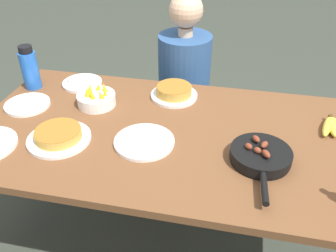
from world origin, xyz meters
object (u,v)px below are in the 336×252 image
banana_bunch (335,127)px  empty_plate_mid_edge (28,105)px  skillet (261,156)px  fruit_bowl_mango (96,99)px  person_figure (183,100)px  empty_plate_far_left (144,142)px  frittata_plate_side (174,92)px  empty_plate_far_right (82,83)px  frittata_plate_center (59,136)px  water_bottle (30,68)px

banana_bunch → empty_plate_mid_edge: 1.45m
banana_bunch → skillet: (-0.32, -0.29, 0.01)m
fruit_bowl_mango → banana_bunch: bearing=0.7°
skillet → person_figure: person_figure is taller
banana_bunch → empty_plate_far_left: size_ratio=0.70×
skillet → frittata_plate_side: skillet is taller
empty_plate_far_right → person_figure: 0.68m
banana_bunch → person_figure: person_figure is taller
frittata_plate_center → person_figure: person_figure is taller
banana_bunch → fruit_bowl_mango: bearing=-179.3°
skillet → frittata_plate_center: bearing=-90.8°
skillet → frittata_plate_side: size_ratio=1.63×
banana_bunch → frittata_plate_side: (-0.76, 0.14, 0.01)m
banana_bunch → person_figure: bearing=144.6°
skillet → water_bottle: size_ratio=1.68×
frittata_plate_side → water_bottle: size_ratio=1.03×
skillet → empty_plate_far_right: size_ratio=1.84×
empty_plate_mid_edge → water_bottle: size_ratio=0.94×
frittata_plate_side → fruit_bowl_mango: 0.39m
skillet → empty_plate_far_left: skillet is taller
person_figure → banana_bunch: bearing=-35.4°
frittata_plate_center → fruit_bowl_mango: size_ratio=1.43×
banana_bunch → empty_plate_far_right: (-1.27, 0.17, -0.01)m
empty_plate_mid_edge → fruit_bowl_mango: size_ratio=1.16×
empty_plate_far_right → empty_plate_mid_edge: bearing=-122.6°
banana_bunch → water_bottle: (-1.52, 0.09, 0.09)m
skillet → empty_plate_mid_edge: bearing=-103.1°
skillet → person_figure: size_ratio=0.34×
skillet → fruit_bowl_mango: fruit_bowl_mango is taller
banana_bunch → empty_plate_mid_edge: (-1.44, -0.10, -0.01)m
skillet → fruit_bowl_mango: 0.84m
empty_plate_far_left → frittata_plate_center: bearing=-171.3°
empty_plate_mid_edge → banana_bunch: bearing=3.8°
empty_plate_far_left → water_bottle: (-0.71, 0.36, 0.10)m
empty_plate_far_right → empty_plate_mid_edge: size_ratio=0.97×
frittata_plate_center → empty_plate_mid_edge: 0.36m
water_bottle → person_figure: 0.94m
empty_plate_far_left → fruit_bowl_mango: bearing=140.4°
fruit_bowl_mango → frittata_plate_side: bearing=23.4°
empty_plate_far_right → fruit_bowl_mango: bearing=-49.5°
frittata_plate_center → frittata_plate_side: frittata_plate_side is taller
water_bottle → empty_plate_mid_edge: bearing=-69.3°
empty_plate_far_right → person_figure: person_figure is taller
banana_bunch → empty_plate_far_left: banana_bunch is taller
frittata_plate_side → empty_plate_far_left: (-0.05, -0.41, -0.02)m
empty_plate_far_right → empty_plate_mid_edge: same height
empty_plate_far_left → water_bottle: water_bottle is taller
frittata_plate_center → empty_plate_mid_edge: (-0.28, 0.23, -0.02)m
frittata_plate_side → skillet: bearing=-45.2°
empty_plate_mid_edge → person_figure: person_figure is taller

